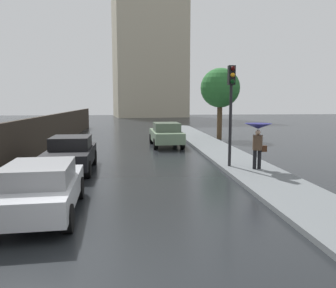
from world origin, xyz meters
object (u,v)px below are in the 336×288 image
object	(u,v)px
traffic_light	(231,97)
car_green_near_kerb	(166,134)
car_silver_mid_road	(41,188)
pedestrian_with_umbrella_near	(258,133)
street_tree_near	(220,88)
car_black_far_ahead	(71,153)

from	to	relation	value
traffic_light	car_green_near_kerb	bearing A→B (deg)	104.84
car_silver_mid_road	pedestrian_with_umbrella_near	world-z (taller)	pedestrian_with_umbrella_near
traffic_light	street_tree_near	distance (m)	11.10
car_green_near_kerb	pedestrian_with_umbrella_near	xyz separation A→B (m)	(2.80, -7.91, 0.79)
car_silver_mid_road	pedestrian_with_umbrella_near	distance (m)	8.20
car_black_far_ahead	pedestrian_with_umbrella_near	xyz separation A→B (m)	(7.22, -1.07, 0.83)
car_silver_mid_road	traffic_light	world-z (taller)	traffic_light
car_green_near_kerb	traffic_light	world-z (taller)	traffic_light
pedestrian_with_umbrella_near	street_tree_near	bearing A→B (deg)	88.66
car_green_near_kerb	car_black_far_ahead	xyz separation A→B (m)	(-4.42, -6.85, -0.04)
car_green_near_kerb	street_tree_near	distance (m)	6.28
car_green_near_kerb	pedestrian_with_umbrella_near	bearing A→B (deg)	-72.67
car_green_near_kerb	car_black_far_ahead	size ratio (longest dim) A/B	1.05
car_black_far_ahead	pedestrian_with_umbrella_near	bearing A→B (deg)	169.68
car_silver_mid_road	street_tree_near	bearing A→B (deg)	-121.69
car_black_far_ahead	street_tree_near	xyz separation A→B (m)	(8.66, 10.46, 2.94)
street_tree_near	car_black_far_ahead	bearing A→B (deg)	-129.61
car_green_near_kerb	car_silver_mid_road	xyz separation A→B (m)	(-4.17, -12.15, -0.05)
car_silver_mid_road	car_black_far_ahead	size ratio (longest dim) A/B	0.98
car_black_far_ahead	pedestrian_with_umbrella_near	distance (m)	7.35
car_green_near_kerb	pedestrian_with_umbrella_near	distance (m)	8.43
car_silver_mid_road	pedestrian_with_umbrella_near	bearing A→B (deg)	-152.33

